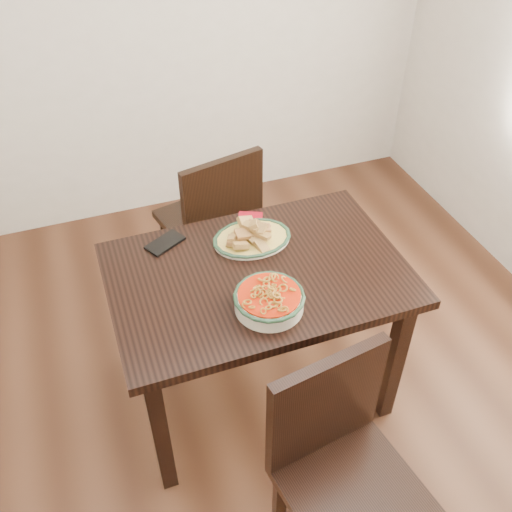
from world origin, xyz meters
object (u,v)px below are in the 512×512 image
object	(u,v)px
chair_far	(214,218)
chair_near	(340,460)
noodle_bowl	(269,299)
smartphone	(165,243)
dining_table	(258,291)
fish_plate	(252,232)

from	to	relation	value
chair_far	chair_near	distance (m)	1.40
noodle_bowl	smartphone	bearing A→B (deg)	119.32
chair_near	smartphone	xyz separation A→B (m)	(-0.33, 0.98, 0.26)
dining_table	fish_plate	xyz separation A→B (m)	(0.04, 0.18, 0.15)
dining_table	chair_far	world-z (taller)	chair_far
fish_plate	noodle_bowl	size ratio (longest dim) A/B	1.23
chair_far	fish_plate	distance (m)	0.60
dining_table	chair_near	distance (m)	0.71
dining_table	chair_near	bearing A→B (deg)	-87.34
chair_near	smartphone	distance (m)	1.07
chair_near	noodle_bowl	xyz separation A→B (m)	(-0.06, 0.50, 0.29)
dining_table	chair_near	xyz separation A→B (m)	(0.03, -0.70, -0.15)
noodle_bowl	dining_table	bearing A→B (deg)	81.59
chair_far	noodle_bowl	world-z (taller)	chair_far
smartphone	noodle_bowl	bearing A→B (deg)	-89.46
chair_far	smartphone	bearing A→B (deg)	39.63
chair_far	chair_near	bearing A→B (deg)	77.24
chair_far	noodle_bowl	bearing A→B (deg)	73.58
dining_table	chair_far	distance (m)	0.72
chair_near	fish_plate	world-z (taller)	chair_near
chair_far	noodle_bowl	size ratio (longest dim) A/B	3.45
chair_far	chair_near	size ratio (longest dim) A/B	1.00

